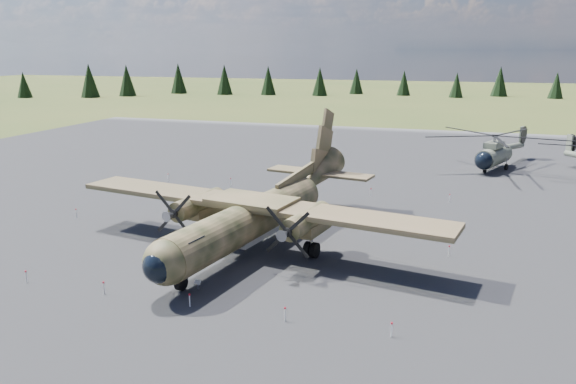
% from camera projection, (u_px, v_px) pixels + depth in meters
% --- Properties ---
extents(ground, '(500.00, 500.00, 0.00)m').
position_uv_depth(ground, '(243.00, 235.00, 46.72)').
color(ground, brown).
rests_on(ground, ground).
extents(apron, '(120.00, 120.00, 0.04)m').
position_uv_depth(apron, '(281.00, 205.00, 55.96)').
color(apron, '#525257').
rests_on(apron, ground).
extents(transport_plane, '(31.04, 27.95, 10.23)m').
position_uv_depth(transport_plane, '(259.00, 209.00, 43.66)').
color(transport_plane, '#33381E').
rests_on(transport_plane, ground).
extents(helicopter_near, '(23.56, 23.56, 4.62)m').
position_uv_depth(helicopter_near, '(495.00, 145.00, 71.31)').
color(helicopter_near, slate).
rests_on(helicopter_near, ground).
extents(info_placard_left, '(0.45, 0.22, 0.70)m').
position_uv_depth(info_placard_left, '(168.00, 276.00, 37.13)').
color(info_placard_left, gray).
rests_on(info_placard_left, ground).
extents(info_placard_right, '(0.44, 0.25, 0.65)m').
position_uv_depth(info_placard_right, '(198.00, 283.00, 36.00)').
color(info_placard_right, gray).
rests_on(info_placard_right, ground).
extents(barrier_fence, '(33.12, 29.62, 0.85)m').
position_uv_depth(barrier_fence, '(238.00, 229.00, 46.65)').
color(barrier_fence, white).
rests_on(barrier_fence, ground).
extents(treeline, '(324.17, 329.45, 10.99)m').
position_uv_depth(treeline, '(257.00, 164.00, 51.68)').
color(treeline, black).
rests_on(treeline, ground).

